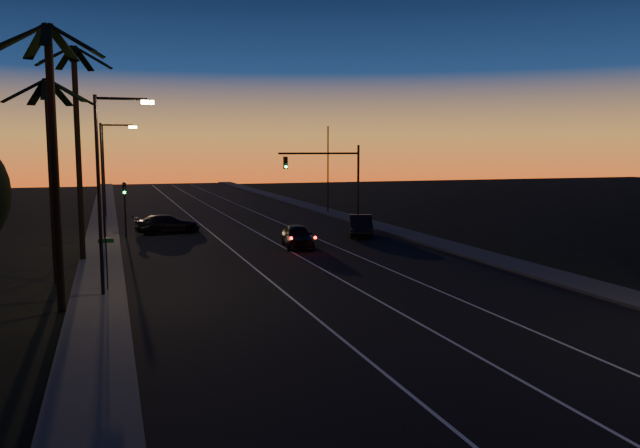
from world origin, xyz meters
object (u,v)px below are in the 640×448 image
object	(u,v)px
signal_mast	(332,172)
right_car	(361,226)
lead_car	(297,236)
cross_car	(167,224)

from	to	relation	value
signal_mast	right_car	world-z (taller)	signal_mast
signal_mast	lead_car	xyz separation A→B (m)	(-5.69, -8.90, -4.00)
signal_mast	cross_car	world-z (taller)	signal_mast
cross_car	signal_mast	bearing A→B (deg)	-4.75
lead_car	cross_car	size ratio (longest dim) A/B	0.98
lead_car	signal_mast	bearing A→B (deg)	57.39
lead_car	cross_car	world-z (taller)	lead_car
right_car	cross_car	size ratio (longest dim) A/B	0.95
right_car	cross_car	world-z (taller)	right_car
cross_car	lead_car	bearing A→B (deg)	-52.26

